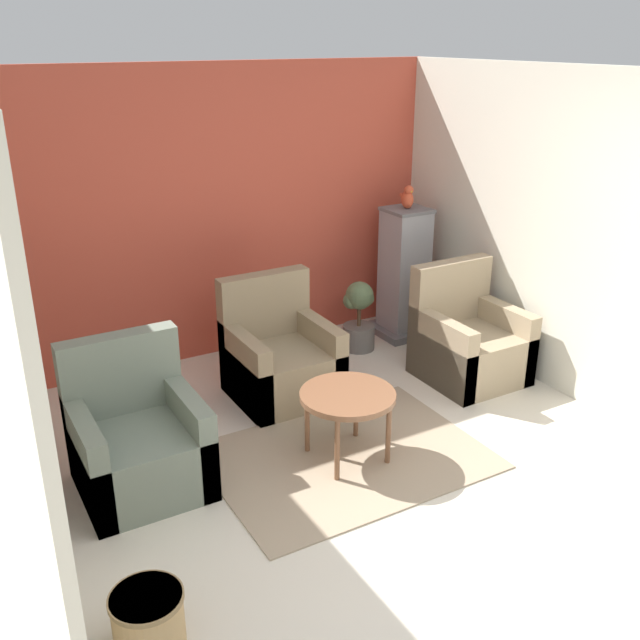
{
  "coord_description": "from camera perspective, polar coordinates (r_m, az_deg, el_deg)",
  "views": [
    {
      "loc": [
        -2.28,
        -2.27,
        2.73
      ],
      "look_at": [
        0.0,
        1.7,
        0.89
      ],
      "focal_mm": 40.0,
      "sensor_mm": 36.0,
      "label": 1
    }
  ],
  "objects": [
    {
      "name": "wicker_basket",
      "position": [
        3.75,
        -13.58,
        -22.17
      ],
      "size": [
        0.36,
        0.36,
        0.29
      ],
      "color": "tan",
      "rests_on": "ground_plane"
    },
    {
      "name": "area_rug",
      "position": [
        5.03,
        2.15,
        -10.87
      ],
      "size": [
        1.85,
        1.36,
        0.01
      ],
      "color": "gray",
      "rests_on": "ground_plane"
    },
    {
      "name": "ground_plane",
      "position": [
        4.22,
        12.25,
        -18.97
      ],
      "size": [
        20.0,
        20.0,
        0.0
      ],
      "primitive_type": "plane",
      "color": "beige",
      "rests_on": "ground"
    },
    {
      "name": "potted_plant",
      "position": [
        6.54,
        3.13,
        0.36
      ],
      "size": [
        0.3,
        0.3,
        0.65
      ],
      "color": "#66605B",
      "rests_on": "ground_plane"
    },
    {
      "name": "wall_back_accent",
      "position": [
        6.32,
        -7.93,
        8.32
      ],
      "size": [
        4.16,
        0.06,
        2.53
      ],
      "color": "#C64C38",
      "rests_on": "ground_plane"
    },
    {
      "name": "wall_right",
      "position": [
        6.06,
        17.2,
        6.96
      ],
      "size": [
        0.06,
        3.4,
        2.53
      ],
      "color": "beige",
      "rests_on": "ground_plane"
    },
    {
      "name": "parrot",
      "position": [
        6.67,
        7.0,
        9.69
      ],
      "size": [
        0.1,
        0.18,
        0.22
      ],
      "color": "#D14C2D",
      "rests_on": "birdcage"
    },
    {
      "name": "armchair_middle",
      "position": [
        5.71,
        -3.22,
        -3.26
      ],
      "size": [
        0.77,
        0.76,
        0.96
      ],
      "color": "#8E7A5B",
      "rests_on": "ground_plane"
    },
    {
      "name": "armchair_right",
      "position": [
        6.13,
        11.75,
        -1.87
      ],
      "size": [
        0.77,
        0.76,
        0.96
      ],
      "color": "#9E896B",
      "rests_on": "ground_plane"
    },
    {
      "name": "armchair_left",
      "position": [
        4.75,
        -14.36,
        -9.58
      ],
      "size": [
        0.77,
        0.76,
        0.96
      ],
      "color": "slate",
      "rests_on": "ground_plane"
    },
    {
      "name": "coffee_table",
      "position": [
        4.81,
        2.23,
        -6.39
      ],
      "size": [
        0.65,
        0.65,
        0.5
      ],
      "color": "brown",
      "rests_on": "ground_plane"
    },
    {
      "name": "birdcage",
      "position": [
        6.86,
        6.73,
        3.56
      ],
      "size": [
        0.53,
        0.53,
        1.24
      ],
      "color": "slate",
      "rests_on": "ground_plane"
    }
  ]
}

